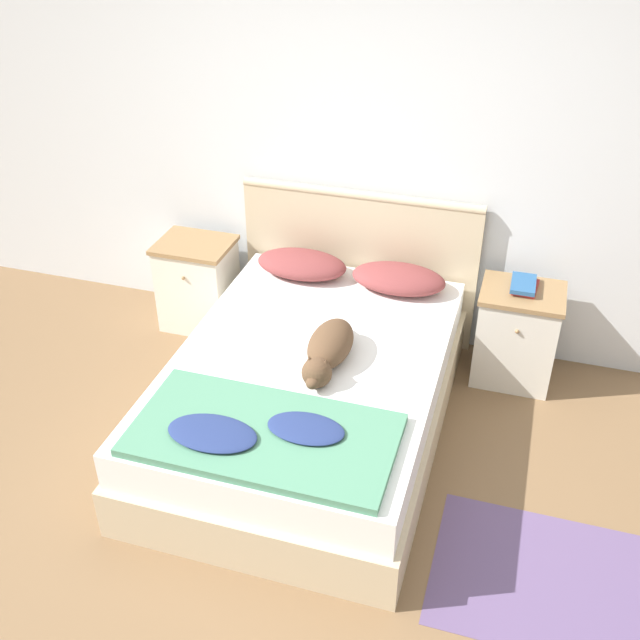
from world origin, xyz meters
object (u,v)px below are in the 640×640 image
(pillow_left, at_px, (302,264))
(pillow_right, at_px, (398,279))
(bed, at_px, (309,394))
(nightstand_right, at_px, (516,335))
(book_stack, at_px, (524,285))
(dog, at_px, (328,349))
(nightstand_left, at_px, (198,284))

(pillow_left, distance_m, pillow_right, 0.61)
(bed, bearing_deg, nightstand_right, 38.45)
(bed, height_order, pillow_left, pillow_left)
(book_stack, bearing_deg, dog, -136.61)
(nightstand_right, xyz_separation_m, dog, (-0.93, -0.85, 0.28))
(bed, distance_m, dog, 0.36)
(nightstand_left, relative_size, nightstand_right, 1.00)
(bed, relative_size, nightstand_right, 3.37)
(pillow_right, bearing_deg, book_stack, 2.54)
(bed, relative_size, pillow_left, 3.63)
(nightstand_left, height_order, dog, dog)
(pillow_right, xyz_separation_m, book_stack, (0.73, 0.03, 0.06))
(nightstand_left, distance_m, nightstand_right, 2.08)
(nightstand_left, height_order, book_stack, book_stack)
(nightstand_left, relative_size, pillow_left, 1.08)
(pillow_left, xyz_separation_m, dog, (0.42, -0.84, 0.01))
(nightstand_right, relative_size, book_stack, 2.66)
(pillow_right, bearing_deg, nightstand_right, 0.39)
(nightstand_right, height_order, pillow_left, pillow_left)
(book_stack, bearing_deg, bed, -140.57)
(nightstand_right, bearing_deg, book_stack, 94.66)
(pillow_left, distance_m, book_stack, 1.35)
(dog, height_order, book_stack, dog)
(nightstand_left, distance_m, dog, 1.46)
(pillow_left, relative_size, book_stack, 2.47)
(nightstand_right, height_order, dog, dog)
(bed, relative_size, nightstand_left, 3.37)
(pillow_right, bearing_deg, bed, -110.51)
(pillow_right, distance_m, dog, 0.86)
(dog, relative_size, book_stack, 2.72)
(nightstand_left, relative_size, pillow_right, 1.08)
(nightstand_left, relative_size, dog, 0.98)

